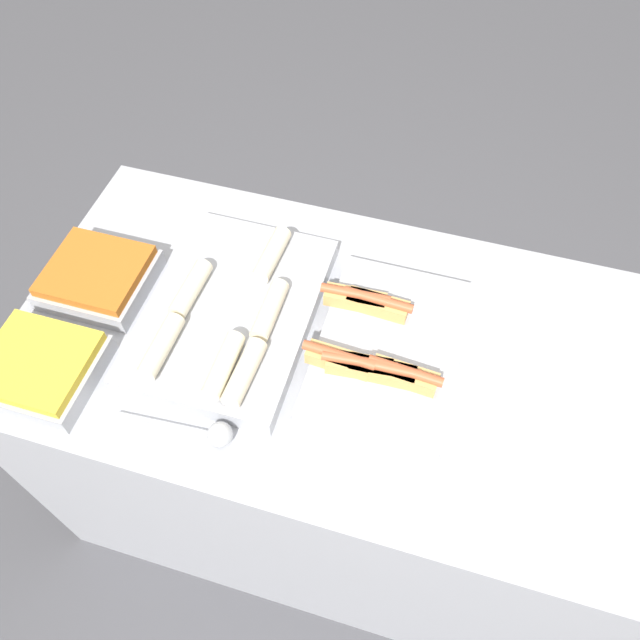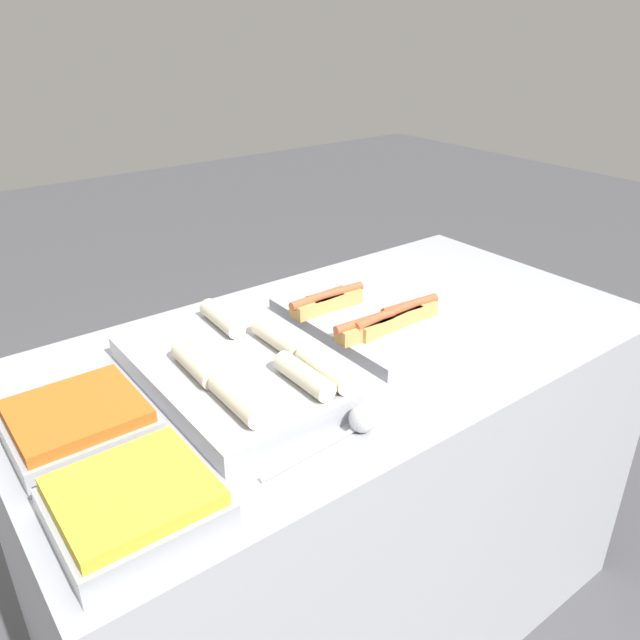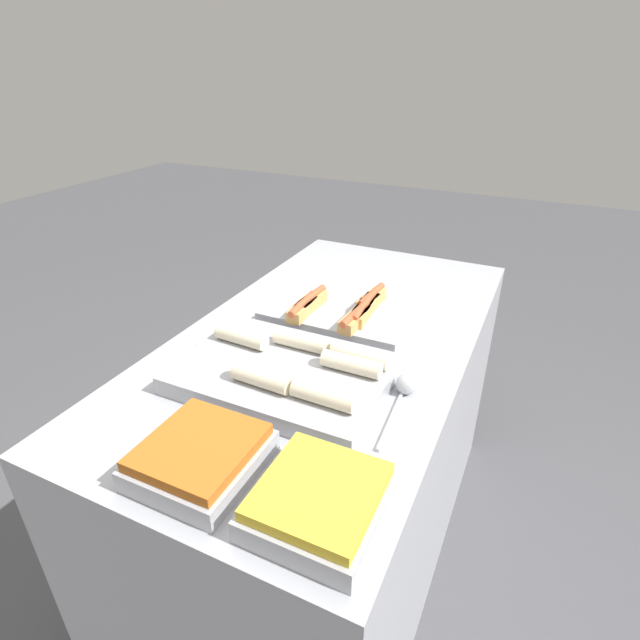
{
  "view_description": "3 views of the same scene",
  "coord_description": "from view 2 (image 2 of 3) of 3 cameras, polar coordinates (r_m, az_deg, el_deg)",
  "views": [
    {
      "loc": [
        0.16,
        -0.77,
        2.17
      ],
      "look_at": [
        -0.07,
        0.0,
        1.02
      ],
      "focal_mm": 35.0,
      "sensor_mm": 36.0,
      "label": 1
    },
    {
      "loc": [
        -0.86,
        -1.04,
        1.67
      ],
      "look_at": [
        -0.07,
        0.0,
        1.02
      ],
      "focal_mm": 35.0,
      "sensor_mm": 36.0,
      "label": 2
    },
    {
      "loc": [
        -1.23,
        -0.55,
        1.7
      ],
      "look_at": [
        -0.07,
        0.0,
        1.02
      ],
      "focal_mm": 28.0,
      "sensor_mm": 36.0,
      "label": 3
    }
  ],
  "objects": [
    {
      "name": "tray_side_back",
      "position": [
        1.26,
        -21.2,
        -8.82
      ],
      "size": [
        0.25,
        0.23,
        0.07
      ],
      "color": "#A8AAB2",
      "rests_on": "counter"
    },
    {
      "name": "counter",
      "position": [
        1.8,
        1.75,
        -15.31
      ],
      "size": [
        1.59,
        0.84,
        0.94
      ],
      "color": "#A8AAB2",
      "rests_on": "ground_plane"
    },
    {
      "name": "ground_plane",
      "position": [
        2.15,
        1.57,
        -24.75
      ],
      "size": [
        12.0,
        12.0,
        0.0
      ],
      "primitive_type": "plane",
      "color": "#4C4C51"
    },
    {
      "name": "serving_spoon_near",
      "position": [
        1.2,
        3.36,
        -9.37
      ],
      "size": [
        0.27,
        0.05,
        0.05
      ],
      "color": "#B2B5BA",
      "rests_on": "counter"
    },
    {
      "name": "tray_side_front",
      "position": [
        1.06,
        -16.59,
        -15.84
      ],
      "size": [
        0.25,
        0.23,
        0.07
      ],
      "color": "#A8AAB2",
      "rests_on": "counter"
    },
    {
      "name": "tray_hotdogs",
      "position": [
        1.56,
        4.63,
        -0.03
      ],
      "size": [
        0.34,
        0.46,
        0.1
      ],
      "color": "#A8AAB2",
      "rests_on": "counter"
    },
    {
      "name": "tray_wraps",
      "position": [
        1.37,
        -7.07,
        -4.38
      ],
      "size": [
        0.38,
        0.54,
        0.09
      ],
      "color": "#A8AAB2",
      "rests_on": "counter"
    }
  ]
}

